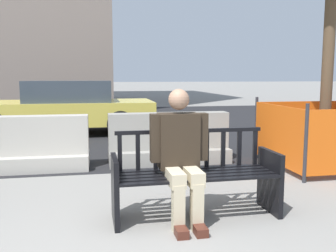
{
  "coord_description": "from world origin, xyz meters",
  "views": [
    {
      "loc": [
        -0.25,
        -2.8,
        1.44
      ],
      "look_at": [
        0.74,
        2.28,
        0.75
      ],
      "focal_mm": 40.0,
      "sensor_mm": 36.0,
      "label": 1
    }
  ],
  "objects_px": {
    "jersey_barrier_centre": "(169,142)",
    "construction_fence": "(324,133)",
    "street_bench": "(195,179)",
    "car_taxi_near": "(64,107)",
    "seated_person": "(181,152)",
    "jersey_barrier_left": "(22,148)"
  },
  "relations": [
    {
      "from": "jersey_barrier_left",
      "to": "car_taxi_near",
      "type": "height_order",
      "value": "car_taxi_near"
    },
    {
      "from": "jersey_barrier_centre",
      "to": "street_bench",
      "type": "bearing_deg",
      "value": -94.78
    },
    {
      "from": "seated_person",
      "to": "jersey_barrier_left",
      "type": "relative_size",
      "value": 0.66
    },
    {
      "from": "jersey_barrier_left",
      "to": "car_taxi_near",
      "type": "xyz_separation_m",
      "value": [
        0.34,
        3.73,
        0.32
      ]
    },
    {
      "from": "jersey_barrier_centre",
      "to": "construction_fence",
      "type": "distance_m",
      "value": 2.5
    },
    {
      "from": "street_bench",
      "to": "car_taxi_near",
      "type": "relative_size",
      "value": 0.38
    },
    {
      "from": "street_bench",
      "to": "jersey_barrier_left",
      "type": "height_order",
      "value": "street_bench"
    },
    {
      "from": "jersey_barrier_centre",
      "to": "construction_fence",
      "type": "xyz_separation_m",
      "value": [
        2.37,
        -0.75,
        0.2
      ]
    },
    {
      "from": "seated_person",
      "to": "car_taxi_near",
      "type": "bearing_deg",
      "value": 104.57
    },
    {
      "from": "street_bench",
      "to": "construction_fence",
      "type": "xyz_separation_m",
      "value": [
        2.58,
        1.7,
        0.15
      ]
    },
    {
      "from": "jersey_barrier_centre",
      "to": "jersey_barrier_left",
      "type": "relative_size",
      "value": 1.0
    },
    {
      "from": "jersey_barrier_left",
      "to": "jersey_barrier_centre",
      "type": "bearing_deg",
      "value": 2.12
    },
    {
      "from": "jersey_barrier_centre",
      "to": "construction_fence",
      "type": "relative_size",
      "value": 1.22
    },
    {
      "from": "car_taxi_near",
      "to": "seated_person",
      "type": "bearing_deg",
      "value": -75.43
    },
    {
      "from": "street_bench",
      "to": "jersey_barrier_left",
      "type": "relative_size",
      "value": 0.85
    },
    {
      "from": "jersey_barrier_centre",
      "to": "car_taxi_near",
      "type": "xyz_separation_m",
      "value": [
        -1.97,
        3.64,
        0.32
      ]
    },
    {
      "from": "seated_person",
      "to": "construction_fence",
      "type": "height_order",
      "value": "seated_person"
    },
    {
      "from": "seated_person",
      "to": "construction_fence",
      "type": "relative_size",
      "value": 0.8
    },
    {
      "from": "street_bench",
      "to": "car_taxi_near",
      "type": "distance_m",
      "value": 6.35
    },
    {
      "from": "seated_person",
      "to": "jersey_barrier_centre",
      "type": "relative_size",
      "value": 0.66
    },
    {
      "from": "car_taxi_near",
      "to": "street_bench",
      "type": "bearing_deg",
      "value": -73.82
    },
    {
      "from": "seated_person",
      "to": "construction_fence",
      "type": "bearing_deg",
      "value": 32.6
    }
  ]
}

